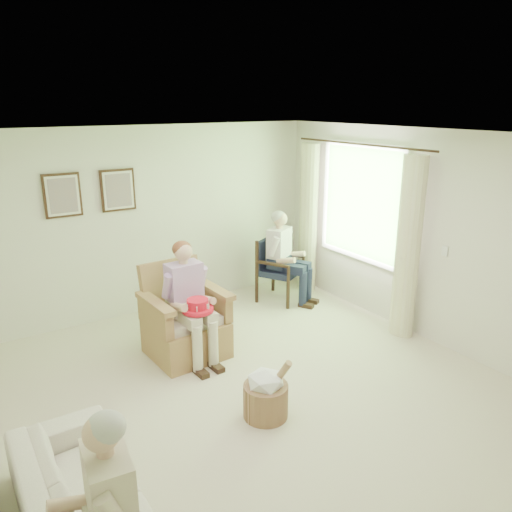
{
  "coord_description": "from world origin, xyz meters",
  "views": [
    {
      "loc": [
        -2.47,
        -3.71,
        2.9
      ],
      "look_at": [
        0.76,
        1.26,
        1.05
      ],
      "focal_mm": 35.0,
      "sensor_mm": 36.0,
      "label": 1
    }
  ],
  "objects_px": {
    "person_sofa": "(106,507)",
    "red_hat": "(198,306)",
    "person_dark": "(284,251)",
    "wicker_armchair": "(185,327)",
    "wood_armchair": "(277,266)",
    "person_wicker": "(188,294)",
    "sofa": "(88,507)",
    "hatbox": "(266,393)"
  },
  "relations": [
    {
      "from": "red_hat",
      "to": "person_sofa",
      "type": "bearing_deg",
      "value": -127.27
    },
    {
      "from": "sofa",
      "to": "red_hat",
      "type": "bearing_deg",
      "value": -44.54
    },
    {
      "from": "wood_armchair",
      "to": "red_hat",
      "type": "height_order",
      "value": "wood_armchair"
    },
    {
      "from": "person_dark",
      "to": "person_sofa",
      "type": "xyz_separation_m",
      "value": [
        -3.65,
        -3.3,
        -0.08
      ]
    },
    {
      "from": "person_dark",
      "to": "person_sofa",
      "type": "relative_size",
      "value": 1.08
    },
    {
      "from": "wood_armchair",
      "to": "hatbox",
      "type": "height_order",
      "value": "wood_armchair"
    },
    {
      "from": "person_wicker",
      "to": "red_hat",
      "type": "distance_m",
      "value": 0.22
    },
    {
      "from": "wicker_armchair",
      "to": "wood_armchair",
      "type": "xyz_separation_m",
      "value": [
        1.95,
        0.85,
        0.16
      ]
    },
    {
      "from": "person_wicker",
      "to": "person_dark",
      "type": "bearing_deg",
      "value": 20.59
    },
    {
      "from": "wood_armchair",
      "to": "red_hat",
      "type": "bearing_deg",
      "value": -176.87
    },
    {
      "from": "wicker_armchair",
      "to": "person_sofa",
      "type": "relative_size",
      "value": 0.88
    },
    {
      "from": "person_dark",
      "to": "person_sofa",
      "type": "bearing_deg",
      "value": -166.57
    },
    {
      "from": "wicker_armchair",
      "to": "wood_armchair",
      "type": "relative_size",
      "value": 1.18
    },
    {
      "from": "red_hat",
      "to": "hatbox",
      "type": "height_order",
      "value": "red_hat"
    },
    {
      "from": "sofa",
      "to": "hatbox",
      "type": "xyz_separation_m",
      "value": [
        1.81,
        0.53,
        -0.04
      ]
    },
    {
      "from": "person_wicker",
      "to": "person_sofa",
      "type": "distance_m",
      "value": 2.99
    },
    {
      "from": "wicker_armchair",
      "to": "person_sofa",
      "type": "height_order",
      "value": "person_sofa"
    },
    {
      "from": "wicker_armchair",
      "to": "person_sofa",
      "type": "xyz_separation_m",
      "value": [
        -1.7,
        -2.6,
        0.35
      ]
    },
    {
      "from": "wicker_armchair",
      "to": "sofa",
      "type": "height_order",
      "value": "wicker_armchair"
    },
    {
      "from": "wood_armchair",
      "to": "person_wicker",
      "type": "relative_size",
      "value": 0.67
    },
    {
      "from": "wicker_armchair",
      "to": "hatbox",
      "type": "distance_m",
      "value": 1.57
    },
    {
      "from": "person_sofa",
      "to": "red_hat",
      "type": "bearing_deg",
      "value": 149.05
    },
    {
      "from": "person_wicker",
      "to": "red_hat",
      "type": "bearing_deg",
      "value": -89.22
    },
    {
      "from": "wicker_armchair",
      "to": "hatbox",
      "type": "relative_size",
      "value": 1.73
    },
    {
      "from": "person_dark",
      "to": "sofa",
      "type": "bearing_deg",
      "value": -171.3
    },
    {
      "from": "person_wicker",
      "to": "red_hat",
      "type": "relative_size",
      "value": 3.95
    },
    {
      "from": "wood_armchair",
      "to": "red_hat",
      "type": "distance_m",
      "value": 2.29
    },
    {
      "from": "person_wicker",
      "to": "sofa",
      "type": "bearing_deg",
      "value": -133.99
    },
    {
      "from": "wicker_armchair",
      "to": "person_dark",
      "type": "bearing_deg",
      "value": 16.92
    },
    {
      "from": "person_sofa",
      "to": "red_hat",
      "type": "xyz_separation_m",
      "value": [
        1.71,
        2.25,
        0.02
      ]
    },
    {
      "from": "person_wicker",
      "to": "hatbox",
      "type": "relative_size",
      "value": 2.18
    },
    {
      "from": "red_hat",
      "to": "person_wicker",
      "type": "bearing_deg",
      "value": 93.6
    },
    {
      "from": "hatbox",
      "to": "sofa",
      "type": "bearing_deg",
      "value": -163.69
    },
    {
      "from": "person_sofa",
      "to": "sofa",
      "type": "bearing_deg",
      "value": -173.68
    },
    {
      "from": "person_dark",
      "to": "red_hat",
      "type": "bearing_deg",
      "value": 179.71
    },
    {
      "from": "person_dark",
      "to": "red_hat",
      "type": "relative_size",
      "value": 3.85
    },
    {
      "from": "red_hat",
      "to": "hatbox",
      "type": "bearing_deg",
      "value": -85.62
    },
    {
      "from": "wicker_armchair",
      "to": "wood_armchair",
      "type": "distance_m",
      "value": 2.13
    },
    {
      "from": "sofa",
      "to": "person_wicker",
      "type": "distance_m",
      "value": 2.64
    },
    {
      "from": "person_dark",
      "to": "wicker_armchair",
      "type": "bearing_deg",
      "value": 171.05
    },
    {
      "from": "person_dark",
      "to": "hatbox",
      "type": "height_order",
      "value": "person_dark"
    },
    {
      "from": "sofa",
      "to": "red_hat",
      "type": "xyz_separation_m",
      "value": [
        1.71,
        1.74,
        0.44
      ]
    }
  ]
}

